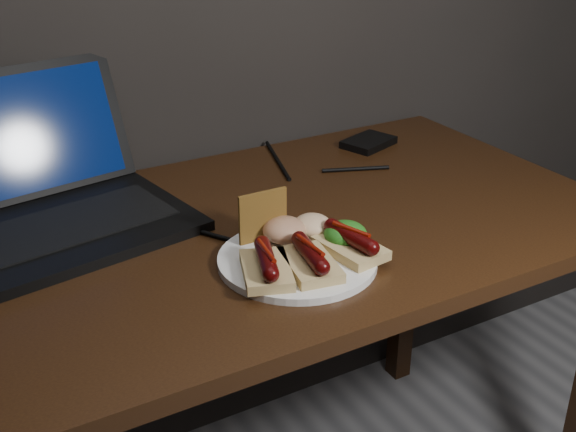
# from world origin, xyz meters

# --- Properties ---
(desk) EXTENTS (1.40, 0.70, 0.75)m
(desk) POSITION_xyz_m (0.00, 1.38, 0.66)
(desk) COLOR #341E0D
(desk) RESTS_ON ground
(laptop) EXTENTS (0.46, 0.43, 0.25)m
(laptop) POSITION_xyz_m (-0.25, 1.57, 0.80)
(laptop) COLOR black
(laptop) RESTS_ON desk
(hard_drive) EXTENTS (0.13, 0.11, 0.02)m
(hard_drive) POSITION_xyz_m (0.46, 1.61, 0.76)
(hard_drive) COLOR black
(hard_drive) RESTS_ON desk
(desk_cables) EXTENTS (0.91, 0.39, 0.01)m
(desk_cables) POSITION_xyz_m (0.00, 1.52, 0.75)
(desk_cables) COLOR black
(desk_cables) RESTS_ON desk
(plate) EXTENTS (0.32, 0.32, 0.01)m
(plate) POSITION_xyz_m (0.05, 1.23, 0.76)
(plate) COLOR white
(plate) RESTS_ON desk
(bread_sausage_left) EXTENTS (0.11, 0.13, 0.04)m
(bread_sausage_left) POSITION_xyz_m (-0.02, 1.20, 0.78)
(bread_sausage_left) COLOR #DCC281
(bread_sausage_left) RESTS_ON plate
(bread_sausage_center) EXTENTS (0.09, 0.13, 0.04)m
(bread_sausage_center) POSITION_xyz_m (0.05, 1.19, 0.78)
(bread_sausage_center) COLOR #DCC281
(bread_sausage_center) RESTS_ON plate
(bread_sausage_right) EXTENTS (0.08, 0.12, 0.04)m
(bread_sausage_right) POSITION_xyz_m (0.13, 1.20, 0.78)
(bread_sausage_right) COLOR #DCC281
(bread_sausage_right) RESTS_ON plate
(crispbread) EXTENTS (0.09, 0.01, 0.08)m
(crispbread) POSITION_xyz_m (0.03, 1.31, 0.80)
(crispbread) COLOR olive
(crispbread) RESTS_ON plate
(salad_greens) EXTENTS (0.07, 0.07, 0.04)m
(salad_greens) POSITION_xyz_m (0.14, 1.23, 0.78)
(salad_greens) COLOR #1C5310
(salad_greens) RESTS_ON plate
(salsa_mound) EXTENTS (0.07, 0.07, 0.04)m
(salsa_mound) POSITION_xyz_m (0.06, 1.29, 0.78)
(salsa_mound) COLOR maroon
(salsa_mound) RESTS_ON plate
(coleslaw_mound) EXTENTS (0.06, 0.06, 0.04)m
(coleslaw_mound) POSITION_xyz_m (0.11, 1.28, 0.78)
(coleslaw_mound) COLOR beige
(coleslaw_mound) RESTS_ON plate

